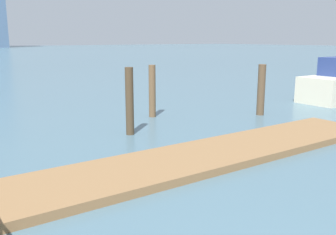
# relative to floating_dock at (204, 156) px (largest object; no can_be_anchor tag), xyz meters

# --- Properties ---
(floating_dock) EXTENTS (11.52, 2.00, 0.18)m
(floating_dock) POSITION_rel_floating_dock_xyz_m (0.00, 0.00, 0.00)
(floating_dock) COLOR olive
(floating_dock) RESTS_ON ground_plane
(dock_piling_0) EXTENTS (0.25, 0.25, 1.92)m
(dock_piling_0) POSITION_rel_floating_dock_xyz_m (1.68, 5.00, 0.87)
(dock_piling_0) COLOR brown
(dock_piling_0) RESTS_ON ground_plane
(dock_piling_4) EXTENTS (0.25, 0.25, 2.04)m
(dock_piling_4) POSITION_rel_floating_dock_xyz_m (-0.28, 3.16, 0.93)
(dock_piling_4) COLOR #473826
(dock_piling_4) RESTS_ON ground_plane
(dock_piling_5) EXTENTS (0.29, 0.29, 1.92)m
(dock_piling_5) POSITION_rel_floating_dock_xyz_m (5.27, 2.97, 0.87)
(dock_piling_5) COLOR brown
(dock_piling_5) RESTS_ON ground_plane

